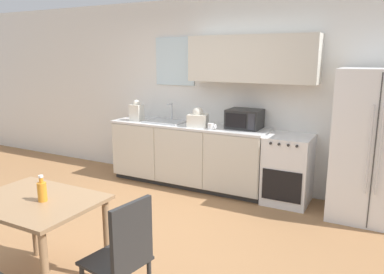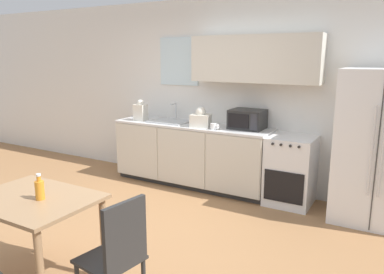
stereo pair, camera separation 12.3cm
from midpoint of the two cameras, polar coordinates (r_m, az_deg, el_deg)
ground_plane at (r=4.16m, az=-10.63°, el=-15.00°), size 12.00×12.00×0.00m
wall_back at (r=5.47m, az=3.45°, el=7.42°), size 12.00×0.38×2.70m
kitchen_counter at (r=5.53m, az=-1.22°, el=-2.67°), size 2.38×0.62×0.92m
oven_range at (r=5.02m, az=13.73°, el=-4.85°), size 0.57×0.60×0.89m
refrigerator at (r=4.72m, az=25.55°, el=-1.32°), size 0.91×0.73×1.76m
kitchen_sink at (r=5.62m, az=-4.58°, el=2.48°), size 0.59×0.44×0.27m
microwave at (r=5.13m, az=7.32°, el=2.75°), size 0.45×0.38×0.26m
coffee_mug at (r=5.02m, az=2.27°, el=1.63°), size 0.12×0.08×0.08m
grocery_bag_0 at (r=5.21m, az=0.21°, el=2.83°), size 0.31×0.28×0.28m
grocery_bag_1 at (r=5.76m, az=-9.05°, el=3.87°), size 0.18×0.16×0.32m
dining_table at (r=3.35m, az=-23.69°, el=-10.68°), size 1.02×0.76×0.77m
dining_chair_side at (r=2.81m, az=-11.58°, el=-16.87°), size 0.46×0.46×0.93m
drink_bottle at (r=3.21m, az=-22.91°, el=-7.58°), size 0.07×0.07×0.21m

